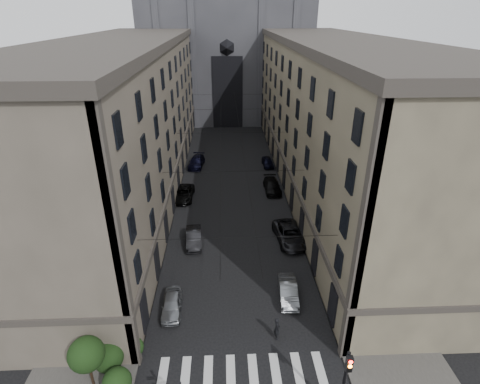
{
  "coord_description": "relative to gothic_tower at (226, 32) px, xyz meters",
  "views": [
    {
      "loc": [
        -0.9,
        -12.02,
        21.67
      ],
      "look_at": [
        0.25,
        13.65,
        9.26
      ],
      "focal_mm": 28.0,
      "sensor_mm": 36.0,
      "label": 1
    }
  ],
  "objects": [
    {
      "name": "car_right_midfar",
      "position": [
        5.4,
        -42.02,
        -17.07
      ],
      "size": [
        2.14,
        5.07,
        1.46
      ],
      "primitive_type": "imported",
      "rotation": [
        0.0,
        0.0,
        0.02
      ],
      "color": "black",
      "rests_on": "ground"
    },
    {
      "name": "car_right_near",
      "position": [
        4.2,
        -62.72,
        -17.11
      ],
      "size": [
        1.68,
        4.26,
        1.38
      ],
      "primitive_type": "imported",
      "rotation": [
        0.0,
        0.0,
        -0.05
      ],
      "color": "slate",
      "rests_on": "ground"
    },
    {
      "name": "car_left_midfar",
      "position": [
        -6.2,
        -43.78,
        -17.08
      ],
      "size": [
        2.65,
        5.31,
        1.45
      ],
      "primitive_type": "imported",
      "rotation": [
        0.0,
        0.0,
        -0.05
      ],
      "color": "black",
      "rests_on": "ground"
    },
    {
      "name": "building_left",
      "position": [
        -13.44,
        -38.96,
        -8.45
      ],
      "size": [
        13.6,
        60.6,
        18.85
      ],
      "color": "#4F483D",
      "rests_on": "ground"
    },
    {
      "name": "sidewalk_left",
      "position": [
        -10.5,
        -38.96,
        -17.72
      ],
      "size": [
        7.0,
        80.0,
        0.15
      ],
      "primitive_type": "cube",
      "color": "#383533",
      "rests_on": "ground"
    },
    {
      "name": "car_left_near",
      "position": [
        -5.3,
        -63.85,
        -17.13
      ],
      "size": [
        1.68,
        3.94,
        1.33
      ],
      "primitive_type": "imported",
      "rotation": [
        0.0,
        0.0,
        0.03
      ],
      "color": "gray",
      "rests_on": "ground"
    },
    {
      "name": "car_right_far",
      "position": [
        5.82,
        -33.06,
        -17.13
      ],
      "size": [
        1.77,
        3.99,
        1.33
      ],
      "primitive_type": "imported",
      "rotation": [
        0.0,
        0.0,
        0.05
      ],
      "color": "black",
      "rests_on": "ground"
    },
    {
      "name": "car_right_midnear",
      "position": [
        5.73,
        -54.17,
        -16.99
      ],
      "size": [
        3.24,
        6.02,
        1.61
      ],
      "primitive_type": "imported",
      "rotation": [
        0.0,
        0.0,
        0.1
      ],
      "color": "black",
      "rests_on": "ground"
    },
    {
      "name": "car_left_midnear",
      "position": [
        -4.2,
        -54.22,
        -17.08
      ],
      "size": [
        1.86,
        4.47,
        1.44
      ],
      "primitive_type": "imported",
      "rotation": [
        0.0,
        0.0,
        0.08
      ],
      "color": "black",
      "rests_on": "ground"
    },
    {
      "name": "tram_wires",
      "position": [
        0.0,
        -39.33,
        -10.55
      ],
      "size": [
        14.0,
        60.0,
        0.43
      ],
      "color": "black",
      "rests_on": "ground"
    },
    {
      "name": "building_right",
      "position": [
        13.44,
        -38.96,
        -8.45
      ],
      "size": [
        13.6,
        60.6,
        18.85
      ],
      "color": "brown",
      "rests_on": "ground"
    },
    {
      "name": "zebra_crossing",
      "position": [
        0.0,
        -69.96,
        -17.79
      ],
      "size": [
        11.0,
        3.2,
        0.01
      ],
      "primitive_type": "cube",
      "color": "beige",
      "rests_on": "ground"
    },
    {
      "name": "shrub_cluster",
      "position": [
        -8.72,
        -69.95,
        -16.0
      ],
      "size": [
        3.9,
        4.4,
        3.9
      ],
      "color": "black",
      "rests_on": "sidewalk_left"
    },
    {
      "name": "car_left_far",
      "position": [
        -5.21,
        -32.72,
        -17.05
      ],
      "size": [
        2.68,
        5.35,
        1.49
      ],
      "primitive_type": "imported",
      "rotation": [
        0.0,
        0.0,
        -0.12
      ],
      "color": "black",
      "rests_on": "ground"
    },
    {
      "name": "traffic_light_right",
      "position": [
        5.6,
        -73.04,
        -14.51
      ],
      "size": [
        0.34,
        0.5,
        5.2
      ],
      "color": "black",
      "rests_on": "ground"
    },
    {
      "name": "pedestrian",
      "position": [
        2.68,
        -66.96,
        -16.87
      ],
      "size": [
        0.53,
        0.73,
        1.86
      ],
      "primitive_type": "imported",
      "rotation": [
        0.0,
        0.0,
        1.7
      ],
      "color": "black",
      "rests_on": "ground"
    },
    {
      "name": "sidewalk_right",
      "position": [
        10.5,
        -38.96,
        -17.72
      ],
      "size": [
        7.0,
        80.0,
        0.15
      ],
      "primitive_type": "cube",
      "color": "#383533",
      "rests_on": "ground"
    },
    {
      "name": "gothic_tower",
      "position": [
        0.0,
        0.0,
        0.0
      ],
      "size": [
        35.0,
        23.0,
        58.0
      ],
      "color": "#2D2D33",
      "rests_on": "ground"
    }
  ]
}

